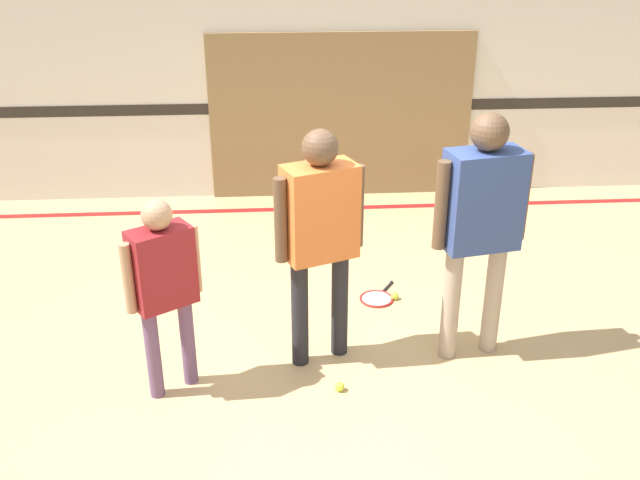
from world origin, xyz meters
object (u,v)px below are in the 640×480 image
at_px(person_student_right, 481,213).
at_px(racket_spare_on_floor, 377,298).
at_px(person_instructor, 320,224).
at_px(tennis_ball_by_spare_racket, 395,296).
at_px(person_student_left, 163,277).
at_px(tennis_ball_near_instructor, 340,387).

height_order(person_student_right, racket_spare_on_floor, person_student_right).
relative_size(person_instructor, racket_spare_on_floor, 3.51).
distance_m(person_instructor, tennis_ball_by_spare_racket, 1.49).
height_order(person_instructor, person_student_right, person_student_right).
bearing_deg(tennis_ball_by_spare_racket, person_student_right, -62.84).
xyz_separation_m(person_student_left, tennis_ball_by_spare_racket, (1.73, 1.12, -0.84)).
relative_size(person_student_right, racket_spare_on_floor, 3.69).
distance_m(racket_spare_on_floor, tennis_ball_by_spare_racket, 0.15).
bearing_deg(racket_spare_on_floor, person_student_right, -114.00).
relative_size(person_instructor, tennis_ball_by_spare_racket, 26.47).
height_order(person_student_left, racket_spare_on_floor, person_student_left).
distance_m(person_student_right, tennis_ball_by_spare_racket, 1.43).
distance_m(person_student_left, tennis_ball_near_instructor, 1.42).
height_order(racket_spare_on_floor, tennis_ball_near_instructor, tennis_ball_near_instructor).
height_order(person_student_right, tennis_ball_near_instructor, person_student_right).
bearing_deg(tennis_ball_near_instructor, tennis_ball_by_spare_racket, 64.53).
height_order(person_instructor, tennis_ball_by_spare_racket, person_instructor).
height_order(tennis_ball_near_instructor, tennis_ball_by_spare_racket, same).
distance_m(racket_spare_on_floor, tennis_ball_near_instructor, 1.32).
bearing_deg(tennis_ball_by_spare_racket, tennis_ball_near_instructor, -115.47).
relative_size(racket_spare_on_floor, tennis_ball_near_instructor, 7.54).
bearing_deg(person_student_left, person_student_right, -24.78).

